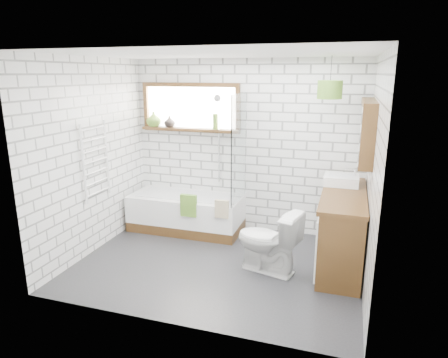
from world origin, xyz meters
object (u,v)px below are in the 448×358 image
(toilet, at_px, (268,241))
(pendant, at_px, (330,90))
(vanity, at_px, (342,228))
(basin, at_px, (341,180))
(bathtub, at_px, (186,213))

(toilet, height_order, pendant, pendant)
(toilet, relative_size, pendant, 2.56)
(vanity, xyz_separation_m, pendant, (-0.28, 0.36, 1.64))
(toilet, distance_m, pendant, 1.98)
(vanity, xyz_separation_m, basin, (-0.06, 0.35, 0.52))
(vanity, xyz_separation_m, toilet, (-0.83, -0.47, -0.07))
(bathtub, relative_size, vanity, 1.03)
(vanity, height_order, toilet, vanity)
(toilet, bearing_deg, bathtub, -108.71)
(vanity, bearing_deg, pendant, 127.55)
(bathtub, bearing_deg, pendant, -2.52)
(vanity, relative_size, pendant, 5.32)
(bathtub, distance_m, vanity, 2.30)
(toilet, bearing_deg, pendant, 160.61)
(basin, bearing_deg, bathtub, 177.43)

